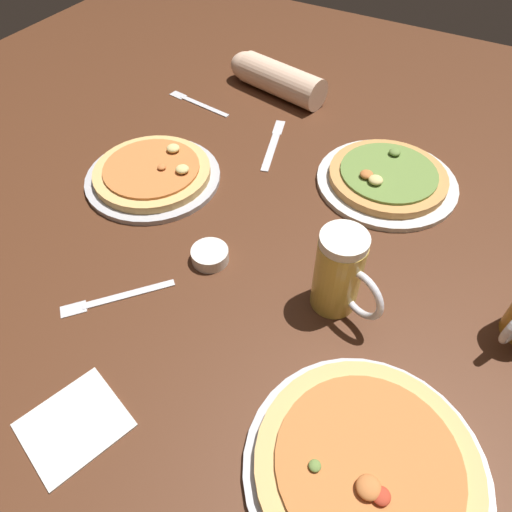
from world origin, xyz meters
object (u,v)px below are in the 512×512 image
(napkin_folded, at_px, (74,424))
(fork_spare, at_px, (197,103))
(fork_left, at_px, (115,298))
(diner_arm, at_px, (273,77))
(ramekin_butter, at_px, (210,255))
(pizza_plate_near, at_px, (367,467))
(beer_mug_dark, at_px, (340,274))
(pizza_plate_side, at_px, (387,178))
(pizza_plate_far, at_px, (153,174))
(knife_right, at_px, (273,144))

(napkin_folded, height_order, fork_spare, napkin_folded)
(napkin_folded, height_order, fork_left, napkin_folded)
(fork_spare, height_order, diner_arm, diner_arm)
(ramekin_butter, distance_m, napkin_folded, 0.36)
(napkin_folded, bearing_deg, pizza_plate_near, 20.76)
(beer_mug_dark, bearing_deg, napkin_folded, -121.78)
(fork_spare, bearing_deg, napkin_folded, -67.31)
(pizza_plate_near, xyz_separation_m, pizza_plate_side, (-0.18, 0.60, -0.00))
(pizza_plate_near, height_order, fork_spare, pizza_plate_near)
(ramekin_butter, distance_m, fork_left, 0.19)
(pizza_plate_far, distance_m, napkin_folded, 0.56)
(pizza_plate_side, relative_size, diner_arm, 1.02)
(pizza_plate_far, distance_m, fork_spare, 0.33)
(pizza_plate_far, bearing_deg, ramekin_butter, -29.95)
(pizza_plate_far, distance_m, diner_arm, 0.48)
(pizza_plate_far, relative_size, fork_left, 1.82)
(beer_mug_dark, distance_m, fork_spare, 0.73)
(beer_mug_dark, bearing_deg, ramekin_butter, -174.61)
(beer_mug_dark, height_order, napkin_folded, beer_mug_dark)
(fork_spare, bearing_deg, diner_arm, 47.71)
(pizza_plate_near, relative_size, knife_right, 1.58)
(pizza_plate_side, bearing_deg, fork_spare, 172.35)
(pizza_plate_far, xyz_separation_m, beer_mug_dark, (0.49, -0.12, 0.06))
(pizza_plate_side, bearing_deg, knife_right, 178.28)
(diner_arm, bearing_deg, ramekin_butter, -72.39)
(knife_right, bearing_deg, diner_arm, 118.68)
(ramekin_butter, bearing_deg, knife_right, 100.48)
(knife_right, bearing_deg, pizza_plate_far, -124.30)
(ramekin_butter, bearing_deg, napkin_folded, -89.33)
(diner_arm, bearing_deg, fork_left, -82.75)
(napkin_folded, distance_m, knife_right, 0.76)
(ramekin_butter, height_order, fork_spare, ramekin_butter)
(pizza_plate_side, distance_m, fork_left, 0.62)
(pizza_plate_side, bearing_deg, diner_arm, 150.45)
(napkin_folded, bearing_deg, diner_arm, 101.49)
(pizza_plate_near, xyz_separation_m, diner_arm, (-0.59, 0.83, 0.03))
(napkin_folded, xyz_separation_m, diner_arm, (-0.20, 0.98, 0.04))
(pizza_plate_side, bearing_deg, ramekin_butter, -119.62)
(ramekin_butter, height_order, fork_left, ramekin_butter)
(pizza_plate_side, bearing_deg, fork_left, -120.06)
(pizza_plate_side, distance_m, napkin_folded, 0.77)
(beer_mug_dark, distance_m, diner_arm, 0.74)
(ramekin_butter, relative_size, napkin_folded, 0.52)
(napkin_folded, relative_size, fork_spare, 0.68)
(beer_mug_dark, xyz_separation_m, napkin_folded, (-0.24, -0.39, -0.08))
(napkin_folded, xyz_separation_m, fork_spare, (-0.34, 0.82, -0.00))
(pizza_plate_far, height_order, fork_left, pizza_plate_far)
(beer_mug_dark, height_order, fork_left, beer_mug_dark)
(pizza_plate_near, distance_m, fork_spare, 0.99)
(ramekin_butter, relative_size, fork_spare, 0.35)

